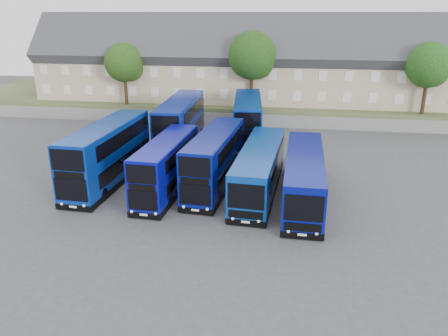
% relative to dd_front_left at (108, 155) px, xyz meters
% --- Properties ---
extents(ground, '(120.00, 120.00, 0.00)m').
position_rel_dd_front_left_xyz_m(ground, '(7.54, -3.78, -2.33)').
color(ground, '#46474B').
rests_on(ground, ground).
extents(retaining_wall, '(70.00, 0.40, 1.50)m').
position_rel_dd_front_left_xyz_m(retaining_wall, '(7.54, 20.22, -1.58)').
color(retaining_wall, slate).
rests_on(retaining_wall, ground).
extents(earth_bank, '(80.00, 20.00, 2.00)m').
position_rel_dd_front_left_xyz_m(earth_bank, '(7.54, 30.22, -1.33)').
color(earth_bank, '#48552F').
rests_on(earth_bank, ground).
extents(terrace_row, '(66.00, 10.40, 11.20)m').
position_rel_dd_front_left_xyz_m(terrace_row, '(13.54, 26.22, 4.26)').
color(terrace_row, tan).
rests_on(terrace_row, earth_bank).
extents(dd_front_left, '(3.20, 12.04, 4.75)m').
position_rel_dd_front_left_xyz_m(dd_front_left, '(0.00, 0.00, 0.00)').
color(dd_front_left, '#082C93').
rests_on(dd_front_left, ground).
extents(dd_front_mid, '(2.79, 10.37, 4.08)m').
position_rel_dd_front_left_xyz_m(dd_front_mid, '(5.29, -1.28, -0.33)').
color(dd_front_mid, '#080D9A').
rests_on(dd_front_mid, ground).
extents(dd_front_right, '(3.32, 11.16, 4.37)m').
position_rel_dd_front_left_xyz_m(dd_front_right, '(8.75, 0.33, -0.19)').
color(dd_front_right, '#071284').
rests_on(dd_front_right, ground).
extents(dd_rear_left, '(3.27, 12.40, 4.89)m').
position_rel_dd_front_left_xyz_m(dd_rear_left, '(3.44, 10.29, 0.07)').
color(dd_rear_left, '#081F9D').
rests_on(dd_rear_left, ground).
extents(dd_rear_right, '(3.94, 12.13, 4.74)m').
position_rel_dd_front_left_xyz_m(dd_rear_right, '(9.99, 13.18, -0.01)').
color(dd_rear_right, '#0831A2').
rests_on(dd_rear_right, ground).
extents(coach_east_a, '(3.41, 12.94, 3.50)m').
position_rel_dd_front_left_xyz_m(coach_east_a, '(12.32, -0.01, -0.62)').
color(coach_east_a, '#083AA2').
rests_on(coach_east_a, ground).
extents(coach_east_b, '(2.89, 12.83, 3.50)m').
position_rel_dd_front_left_xyz_m(coach_east_b, '(15.68, -1.19, -0.62)').
color(coach_east_b, '#070F82').
rests_on(coach_east_b, ground).
extents(tree_west, '(4.80, 4.80, 7.65)m').
position_rel_dd_front_left_xyz_m(tree_west, '(-6.31, 21.31, 4.72)').
color(tree_west, '#382314').
rests_on(tree_west, earth_bank).
extents(tree_mid, '(5.76, 5.76, 9.18)m').
position_rel_dd_front_left_xyz_m(tree_mid, '(9.69, 21.81, 5.73)').
color(tree_mid, '#382314').
rests_on(tree_mid, earth_bank).
extents(tree_east, '(5.12, 5.12, 8.16)m').
position_rel_dd_front_left_xyz_m(tree_east, '(29.69, 21.31, 5.05)').
color(tree_east, '#382314').
rests_on(tree_east, earth_bank).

